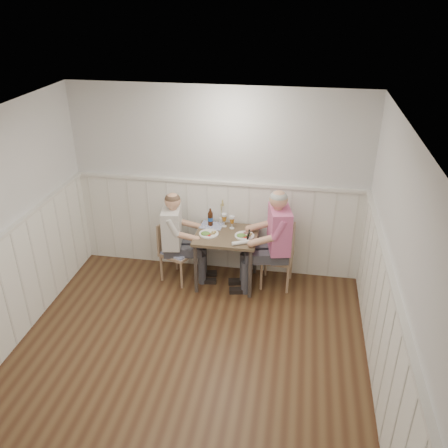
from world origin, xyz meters
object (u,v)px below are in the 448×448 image
at_px(diner_cream, 176,244).
at_px(man_in_pink, 275,249).
at_px(chair_left, 175,249).
at_px(grass_vase, 221,212).
at_px(beer_bottle, 210,218).
at_px(chair_right, 281,254).
at_px(dining_table, 227,241).

bearing_deg(diner_cream, man_in_pink, 0.36).
height_order(chair_left, grass_vase, grass_vase).
height_order(chair_left, man_in_pink, man_in_pink).
distance_m(man_in_pink, beer_bottle, 0.97).
relative_size(chair_left, grass_vase, 2.28).
bearing_deg(chair_right, dining_table, -175.08).
bearing_deg(beer_bottle, chair_right, -8.82).
bearing_deg(chair_right, diner_cream, -176.07).
distance_m(dining_table, grass_vase, 0.44).
relative_size(dining_table, man_in_pink, 0.56).
relative_size(dining_table, diner_cream, 0.62).
xyz_separation_m(man_in_pink, diner_cream, (-1.34, -0.01, -0.05)).
bearing_deg(diner_cream, dining_table, 2.88).
bearing_deg(dining_table, man_in_pink, -2.34).
height_order(diner_cream, grass_vase, diner_cream).
xyz_separation_m(chair_left, grass_vase, (0.58, 0.31, 0.46)).
distance_m(chair_right, beer_bottle, 1.07).
bearing_deg(chair_left, grass_vase, 28.04).
distance_m(dining_table, beer_bottle, 0.40).
xyz_separation_m(dining_table, diner_cream, (-0.69, -0.03, -0.09)).
relative_size(dining_table, grass_vase, 2.19).
xyz_separation_m(chair_left, diner_cream, (0.02, -0.04, 0.09)).
xyz_separation_m(diner_cream, grass_vase, (0.56, 0.34, 0.36)).
height_order(chair_right, diner_cream, diner_cream).
relative_size(diner_cream, beer_bottle, 5.27).
bearing_deg(diner_cream, grass_vase, 31.75).
bearing_deg(chair_left, beer_bottle, 25.35).
relative_size(dining_table, chair_left, 0.96).
bearing_deg(chair_left, dining_table, -0.06).
bearing_deg(grass_vase, man_in_pink, -23.35).
height_order(man_in_pink, beer_bottle, man_in_pink).
bearing_deg(beer_bottle, diner_cream, -149.81).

